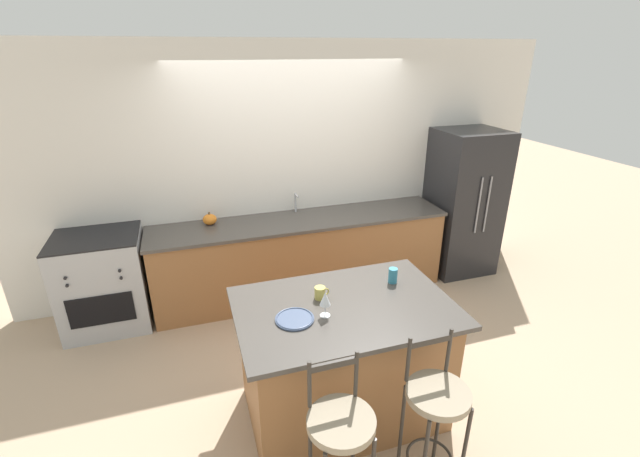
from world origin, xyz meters
The scene contains 14 objects.
ground_plane centered at (0.00, 0.00, 0.00)m, with size 18.00×18.00×0.00m, color tan.
wall_back centered at (0.00, 0.71, 1.35)m, with size 6.00×0.07×2.70m.
back_counter centered at (0.00, 0.38, 0.45)m, with size 3.23×0.70×0.90m.
sink_faucet centered at (0.00, 0.59, 1.04)m, with size 0.02×0.13×0.22m.
kitchen_island centered at (-0.19, -1.43, 0.48)m, with size 1.51×1.00×0.96m.
refrigerator centered at (2.04, 0.35, 0.87)m, with size 0.75×0.72×1.75m.
oven_range centered at (-2.03, 0.36, 0.48)m, with size 0.79×0.68×0.97m.
bar_stool_near centered at (-0.49, -2.18, 0.62)m, with size 0.38×0.38×1.08m.
bar_stool_far centered at (0.12, -2.17, 0.62)m, with size 0.38×0.38×1.08m.
dinner_plate centered at (-0.56, -1.49, 0.97)m, with size 0.26×0.26×0.02m.
wine_glass centered at (-0.36, -1.51, 1.08)m, with size 0.07×0.07×0.18m.
coffee_mug centered at (-0.32, -1.29, 1.00)m, with size 0.11×0.08×0.09m.
tumbler_cup centered at (0.27, -1.25, 1.01)m, with size 0.07×0.07×0.12m.
pumpkin_decoration centered at (-0.95, 0.52, 0.95)m, with size 0.14×0.14×0.14m.
Camera 1 is at (-1.12, -3.78, 2.61)m, focal length 24.00 mm.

